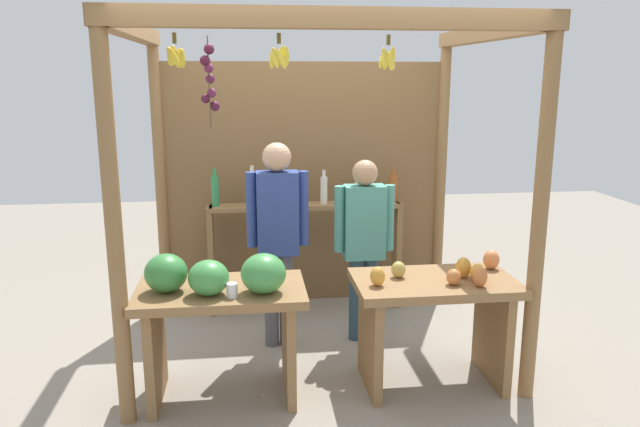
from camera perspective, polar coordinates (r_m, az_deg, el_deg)
ground_plane at (r=5.02m, az=-0.28°, el=-12.11°), size 12.00×12.00×0.00m
market_stall at (r=5.04m, az=-0.95°, el=5.36°), size 2.74×2.10×2.50m
fruit_counter_left at (r=4.02m, az=-9.48°, el=-8.49°), size 1.10×0.64×1.03m
fruit_counter_right at (r=4.27m, az=10.84°, el=-8.76°), size 1.10×0.64×0.91m
bottle_shelf_unit at (r=5.45m, az=-1.36°, el=-1.21°), size 1.75×0.22×1.36m
vendor_man at (r=4.67m, az=-4.02°, el=-1.25°), size 0.48×0.22×1.63m
vendor_woman at (r=4.81m, az=4.19°, el=-2.08°), size 0.48×0.20×1.49m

